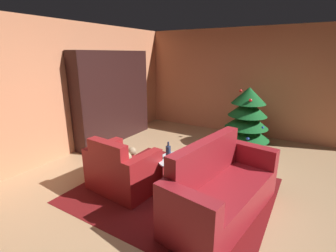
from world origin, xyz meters
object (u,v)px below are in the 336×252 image
(bookshelf_unit, at_px, (118,97))
(bottle_on_table, at_px, (168,152))
(couch_red, at_px, (221,190))
(coffee_table, at_px, (180,163))
(book_stack_on_table, at_px, (180,157))
(armchair_red, at_px, (122,171))
(decorated_tree, at_px, (247,117))

(bookshelf_unit, height_order, bottle_on_table, bookshelf_unit)
(couch_red, height_order, coffee_table, couch_red)
(book_stack_on_table, height_order, bottle_on_table, bottle_on_table)
(armchair_red, bearing_deg, decorated_tree, 68.67)
(bottle_on_table, height_order, decorated_tree, decorated_tree)
(couch_red, relative_size, book_stack_on_table, 9.75)
(couch_red, distance_m, decorated_tree, 2.70)
(bookshelf_unit, xyz_separation_m, coffee_table, (2.38, -1.29, -0.60))
(bookshelf_unit, height_order, armchair_red, bookshelf_unit)
(armchair_red, xyz_separation_m, decorated_tree, (1.12, 2.87, 0.36))
(couch_red, bearing_deg, book_stack_on_table, 162.15)
(armchair_red, relative_size, book_stack_on_table, 5.25)
(bottle_on_table, bearing_deg, armchair_red, -141.58)
(couch_red, bearing_deg, armchair_red, -171.61)
(book_stack_on_table, distance_m, bottle_on_table, 0.20)
(armchair_red, relative_size, coffee_table, 1.54)
(couch_red, relative_size, decorated_tree, 1.46)
(coffee_table, relative_size, book_stack_on_table, 3.41)
(couch_red, bearing_deg, coffee_table, 159.56)
(armchair_red, height_order, coffee_table, armchair_red)
(bookshelf_unit, distance_m, book_stack_on_table, 2.79)
(book_stack_on_table, height_order, decorated_tree, decorated_tree)
(couch_red, bearing_deg, bookshelf_unit, 153.40)
(coffee_table, distance_m, decorated_tree, 2.42)
(bookshelf_unit, bearing_deg, armchair_red, -47.34)
(armchair_red, distance_m, coffee_table, 0.90)
(coffee_table, xyz_separation_m, book_stack_on_table, (0.02, -0.04, 0.11))
(armchair_red, height_order, decorated_tree, decorated_tree)
(book_stack_on_table, bearing_deg, coffee_table, 113.12)
(coffee_table, bearing_deg, couch_red, -20.44)
(armchair_red, distance_m, couch_red, 1.50)
(armchair_red, distance_m, book_stack_on_table, 0.91)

